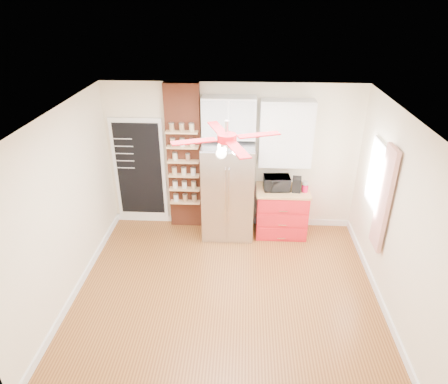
# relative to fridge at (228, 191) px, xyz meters

# --- Properties ---
(floor) EXTENTS (4.50, 4.50, 0.00)m
(floor) POSITION_rel_fridge_xyz_m (0.05, -1.63, -0.88)
(floor) COLOR #905924
(floor) RESTS_ON ground
(ceiling) EXTENTS (4.50, 4.50, 0.00)m
(ceiling) POSITION_rel_fridge_xyz_m (0.05, -1.63, 1.83)
(ceiling) COLOR white
(ceiling) RESTS_ON wall_back
(wall_back) EXTENTS (4.50, 0.02, 2.70)m
(wall_back) POSITION_rel_fridge_xyz_m (0.05, 0.37, 0.48)
(wall_back) COLOR beige
(wall_back) RESTS_ON floor
(wall_front) EXTENTS (4.50, 0.02, 2.70)m
(wall_front) POSITION_rel_fridge_xyz_m (0.05, -3.63, 0.48)
(wall_front) COLOR beige
(wall_front) RESTS_ON floor
(wall_left) EXTENTS (0.02, 4.00, 2.70)m
(wall_left) POSITION_rel_fridge_xyz_m (-2.20, -1.63, 0.48)
(wall_left) COLOR beige
(wall_left) RESTS_ON floor
(wall_right) EXTENTS (0.02, 4.00, 2.70)m
(wall_right) POSITION_rel_fridge_xyz_m (2.30, -1.63, 0.48)
(wall_right) COLOR beige
(wall_right) RESTS_ON floor
(chalkboard) EXTENTS (0.95, 0.05, 1.95)m
(chalkboard) POSITION_rel_fridge_xyz_m (-1.65, 0.33, 0.23)
(chalkboard) COLOR white
(chalkboard) RESTS_ON wall_back
(brick_pillar) EXTENTS (0.60, 0.16, 2.70)m
(brick_pillar) POSITION_rel_fridge_xyz_m (-0.80, 0.29, 0.48)
(brick_pillar) COLOR brown
(brick_pillar) RESTS_ON floor
(fridge) EXTENTS (0.90, 0.70, 1.75)m
(fridge) POSITION_rel_fridge_xyz_m (0.00, 0.00, 0.00)
(fridge) COLOR #B9B8BE
(fridge) RESTS_ON floor
(upper_glass_cabinet) EXTENTS (0.90, 0.35, 0.70)m
(upper_glass_cabinet) POSITION_rel_fridge_xyz_m (0.00, 0.20, 1.27)
(upper_glass_cabinet) COLOR white
(upper_glass_cabinet) RESTS_ON wall_back
(red_cabinet) EXTENTS (0.94, 0.64, 0.90)m
(red_cabinet) POSITION_rel_fridge_xyz_m (0.97, 0.05, -0.42)
(red_cabinet) COLOR red
(red_cabinet) RESTS_ON floor
(upper_shelf_unit) EXTENTS (0.90, 0.30, 1.15)m
(upper_shelf_unit) POSITION_rel_fridge_xyz_m (0.97, 0.22, 1.00)
(upper_shelf_unit) COLOR white
(upper_shelf_unit) RESTS_ON wall_back
(window) EXTENTS (0.04, 0.75, 1.05)m
(window) POSITION_rel_fridge_xyz_m (2.28, -0.73, 0.68)
(window) COLOR white
(window) RESTS_ON wall_right
(curtain) EXTENTS (0.06, 0.40, 1.55)m
(curtain) POSITION_rel_fridge_xyz_m (2.23, -1.28, 0.57)
(curtain) COLOR #AF2917
(curtain) RESTS_ON wall_right
(ceiling_fan) EXTENTS (1.40, 1.40, 0.44)m
(ceiling_fan) POSITION_rel_fridge_xyz_m (0.05, -1.63, 1.55)
(ceiling_fan) COLOR silver
(ceiling_fan) RESTS_ON ceiling
(toaster_oven) EXTENTS (0.48, 0.34, 0.25)m
(toaster_oven) POSITION_rel_fridge_xyz_m (0.85, 0.05, 0.15)
(toaster_oven) COLOR black
(toaster_oven) RESTS_ON red_cabinet
(coffee_maker) EXTENTS (0.17, 0.21, 0.25)m
(coffee_maker) POSITION_rel_fridge_xyz_m (1.19, 0.01, 0.15)
(coffee_maker) COLOR black
(coffee_maker) RESTS_ON red_cabinet
(canister_left) EXTENTS (0.11, 0.11, 0.14)m
(canister_left) POSITION_rel_fridge_xyz_m (1.34, -0.02, 0.10)
(canister_left) COLOR red
(canister_left) RESTS_ON red_cabinet
(canister_right) EXTENTS (0.12, 0.12, 0.15)m
(canister_right) POSITION_rel_fridge_xyz_m (1.34, 0.05, 0.10)
(canister_right) COLOR red
(canister_right) RESTS_ON red_cabinet
(pantry_jar_oats) EXTENTS (0.10, 0.10, 0.13)m
(pantry_jar_oats) POSITION_rel_fridge_xyz_m (-0.95, 0.17, 0.56)
(pantry_jar_oats) COLOR beige
(pantry_jar_oats) RESTS_ON brick_pillar
(pantry_jar_beans) EXTENTS (0.08, 0.08, 0.12)m
(pantry_jar_beans) POSITION_rel_fridge_xyz_m (-0.72, 0.16, 0.56)
(pantry_jar_beans) COLOR #8B6147
(pantry_jar_beans) RESTS_ON brick_pillar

